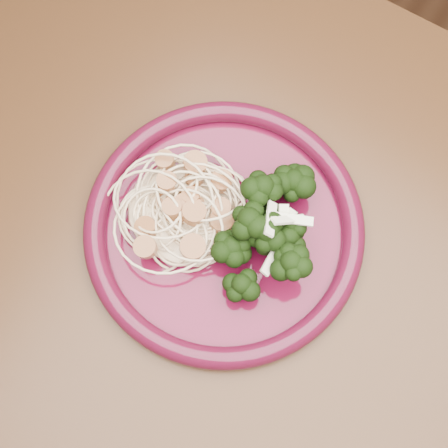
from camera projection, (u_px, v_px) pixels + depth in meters
dining_table at (130, 279)px, 0.69m from camera, size 1.20×0.80×0.75m
dinner_plate at (224, 227)px, 0.59m from camera, size 0.32×0.32×0.02m
spaghetti_pile at (184, 211)px, 0.59m from camera, size 0.13×0.12×0.03m
scallop_cluster at (182, 199)px, 0.56m from camera, size 0.14×0.14×0.04m
broccoli_pile at (275, 238)px, 0.57m from camera, size 0.10×0.14×0.04m
onion_garnish at (277, 228)px, 0.55m from camera, size 0.07×0.09×0.05m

